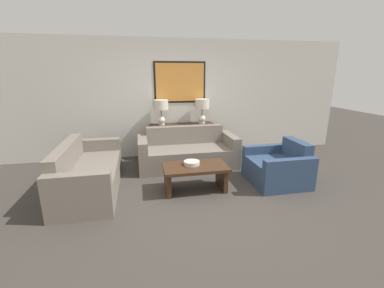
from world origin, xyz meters
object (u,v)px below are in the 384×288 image
at_px(console_table, 182,140).
at_px(couch_by_side, 88,174).
at_px(couch_by_back_wall, 187,153).
at_px(table_lamp_left, 161,108).
at_px(coffee_table, 195,173).
at_px(armchair_near_back_wall, 278,168).
at_px(table_lamp_right, 202,107).
at_px(decorative_bowl, 192,163).

distance_m(console_table, couch_by_side, 2.35).
distance_m(couch_by_back_wall, couch_by_side, 2.00).
height_order(table_lamp_left, coffee_table, table_lamp_left).
xyz_separation_m(couch_by_side, armchair_near_back_wall, (3.27, -0.34, -0.02)).
relative_size(table_lamp_left, couch_by_side, 0.28).
bearing_deg(armchair_near_back_wall, coffee_table, -179.10).
height_order(table_lamp_left, table_lamp_right, same).
distance_m(couch_by_back_wall, coffee_table, 1.17).
relative_size(table_lamp_right, couch_by_back_wall, 0.28).
xyz_separation_m(table_lamp_right, coffee_table, (-0.55, -1.82, -0.85)).
bearing_deg(table_lamp_right, couch_by_side, -147.65).
distance_m(couch_by_side, armchair_near_back_wall, 3.29).
relative_size(table_lamp_left, couch_by_back_wall, 0.28).
bearing_deg(decorative_bowl, console_table, 85.64).
bearing_deg(couch_by_back_wall, console_table, 90.00).
bearing_deg(coffee_table, table_lamp_left, 101.82).
distance_m(couch_by_back_wall, decorative_bowl, 1.13).
height_order(table_lamp_right, armchair_near_back_wall, table_lamp_right).
bearing_deg(table_lamp_left, couch_by_back_wall, -54.63).
relative_size(couch_by_side, armchair_near_back_wall, 2.07).
bearing_deg(console_table, armchair_near_back_wall, -51.38).
relative_size(console_table, armchair_near_back_wall, 1.50).
bearing_deg(couch_by_back_wall, armchair_near_back_wall, -38.41).
bearing_deg(coffee_table, console_table, 87.29).
bearing_deg(decorative_bowl, couch_by_side, 169.66).
relative_size(coffee_table, armchair_near_back_wall, 1.09).
bearing_deg(armchair_near_back_wall, table_lamp_left, 136.64).
bearing_deg(console_table, coffee_table, -92.71).
bearing_deg(couch_by_back_wall, couch_by_side, -156.45).
bearing_deg(decorative_bowl, couch_by_back_wall, 83.07).
distance_m(console_table, couch_by_back_wall, 0.67).
distance_m(table_lamp_right, decorative_bowl, 1.99).
distance_m(coffee_table, decorative_bowl, 0.17).
bearing_deg(couch_by_back_wall, table_lamp_left, 125.37).
bearing_deg(decorative_bowl, table_lamp_left, 100.65).
height_order(console_table, table_lamp_left, table_lamp_left).
xyz_separation_m(table_lamp_right, armchair_near_back_wall, (0.97, -1.80, -0.89)).
bearing_deg(couch_by_side, table_lamp_right, 32.35).
relative_size(couch_by_back_wall, couch_by_side, 1.00).
height_order(couch_by_side, coffee_table, couch_by_side).
relative_size(console_table, table_lamp_right, 2.60).
xyz_separation_m(table_lamp_left, armchair_near_back_wall, (1.90, -1.80, -0.89)).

